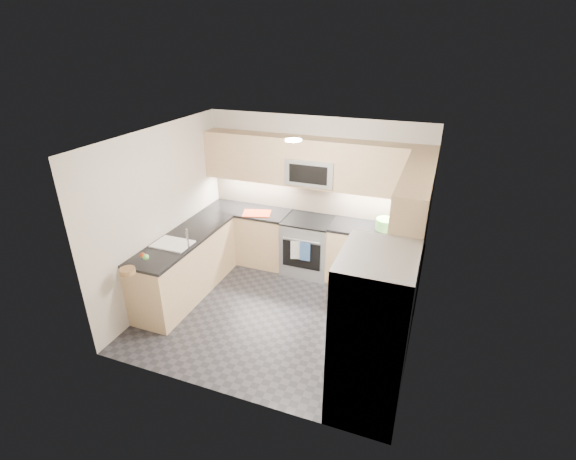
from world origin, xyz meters
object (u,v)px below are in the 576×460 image
Objects in this scene: refrigerator at (371,334)px; cutting_board at (257,213)px; gas_range at (308,246)px; utensil_bowl at (386,224)px; microwave at (312,171)px; fruit_basket at (127,271)px.

cutting_board is at bearing 134.74° from refrigerator.
gas_range is 3.09× the size of utensil_bowl.
microwave is at bearing 14.13° from cutting_board.
microwave is (0.00, 0.12, 1.24)m from gas_range.
gas_range is at bearing 56.93° from fruit_basket.
fruit_basket is at bearing -121.75° from microwave.
utensil_bowl is at bearing 3.49° from cutting_board.
cutting_board reaches higher than gas_range.
microwave is 3.04m from refrigerator.
fruit_basket is (-1.55, -2.38, 0.52)m from gas_range.
refrigerator reaches higher than utensil_bowl.
utensil_bowl reaches higher than fruit_basket.
utensil_bowl reaches higher than cutting_board.
utensil_bowl is at bearing -4.31° from microwave.
utensil_bowl is at bearing 1.62° from gas_range.
cutting_board is at bearing -173.91° from gas_range.
utensil_bowl reaches higher than gas_range.
refrigerator is at bearing -84.32° from utensil_bowl.
microwave is 1.17m from cutting_board.
microwave is at bearing 175.69° from utensil_bowl.
cutting_board is 2.39m from fruit_basket.
microwave reaches higher than utensil_bowl.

